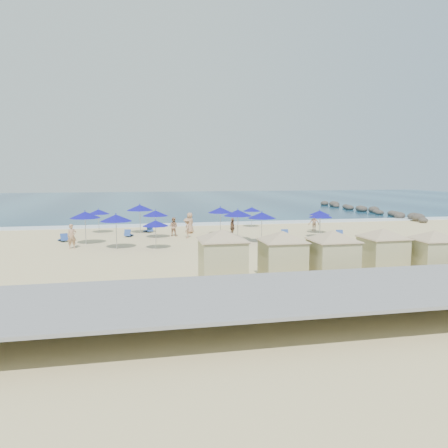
% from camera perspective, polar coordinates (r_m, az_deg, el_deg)
% --- Properties ---
extents(ground, '(160.00, 160.00, 0.00)m').
position_cam_1_polar(ground, '(31.14, 2.31, -3.33)').
color(ground, beige).
rests_on(ground, ground).
extents(ocean, '(160.00, 80.00, 0.06)m').
position_cam_1_polar(ocean, '(85.23, -6.77, 3.04)').
color(ocean, navy).
rests_on(ocean, ground).
extents(surf_line, '(160.00, 2.50, 0.08)m').
position_cam_1_polar(surf_line, '(46.16, -2.39, 0.01)').
color(surf_line, white).
rests_on(surf_line, ground).
extents(seawall, '(160.00, 6.10, 1.22)m').
position_cam_1_polar(seawall, '(18.52, 12.69, -8.42)').
color(seawall, gray).
rests_on(seawall, ground).
extents(rock_jetty, '(2.56, 26.66, 0.96)m').
position_cam_1_polar(rock_jetty, '(63.28, 18.09, 1.79)').
color(rock_jetty, '#332E2A').
rests_on(rock_jetty, ground).
extents(trash_bin, '(0.96, 0.96, 0.85)m').
position_cam_1_polar(trash_bin, '(30.14, 13.35, -3.03)').
color(trash_bin, black).
rests_on(trash_bin, ground).
extents(cabana_0, '(4.71, 4.71, 2.95)m').
position_cam_1_polar(cabana_0, '(21.48, -0.20, -3.32)').
color(cabana_0, '#BDB581').
rests_on(cabana_0, ground).
extents(cabana_1, '(4.46, 4.46, 2.80)m').
position_cam_1_polar(cabana_1, '(22.11, 7.65, -3.32)').
color(cabana_1, '#BDB581').
rests_on(cabana_1, ground).
extents(cabana_2, '(4.50, 4.50, 2.83)m').
position_cam_1_polar(cabana_2, '(22.61, 14.03, -3.20)').
color(cabana_2, '#BDB581').
rests_on(cabana_2, ground).
extents(cabana_3, '(4.41, 4.41, 2.77)m').
position_cam_1_polar(cabana_3, '(24.64, 20.02, -2.68)').
color(cabana_3, '#BDB581').
rests_on(cabana_3, ground).
extents(cabana_4, '(4.29, 4.29, 2.69)m').
position_cam_1_polar(cabana_4, '(25.32, 25.70, -2.79)').
color(cabana_4, '#BDB581').
rests_on(cabana_4, ground).
extents(umbrella_0, '(2.29, 2.29, 2.61)m').
position_cam_1_polar(umbrella_0, '(34.60, -17.70, 1.15)').
color(umbrella_0, '#A5A8AD').
rests_on(umbrella_0, ground).
extents(umbrella_1, '(2.27, 2.27, 2.59)m').
position_cam_1_polar(umbrella_1, '(31.87, -13.93, 0.78)').
color(umbrella_1, '#A5A8AD').
rests_on(umbrella_1, ground).
extents(umbrella_2, '(1.97, 1.97, 2.24)m').
position_cam_1_polar(umbrella_2, '(40.84, -16.08, 1.55)').
color(umbrella_2, '#A5A8AD').
rests_on(umbrella_2, ground).
extents(umbrella_3, '(1.89, 1.89, 2.15)m').
position_cam_1_polar(umbrella_3, '(31.31, -8.93, 0.09)').
color(umbrella_3, '#A5A8AD').
rests_on(umbrella_3, ground).
extents(umbrella_4, '(2.36, 2.36, 2.69)m').
position_cam_1_polar(umbrella_4, '(39.69, -10.94, 2.12)').
color(umbrella_4, '#A5A8AD').
rests_on(umbrella_4, ground).
extents(umbrella_5, '(2.13, 2.13, 2.42)m').
position_cam_1_polar(umbrella_5, '(36.51, -8.95, 1.40)').
color(umbrella_5, '#A5A8AD').
rests_on(umbrella_5, ground).
extents(umbrella_6, '(2.30, 2.30, 2.61)m').
position_cam_1_polar(umbrella_6, '(34.61, 1.83, 1.47)').
color(umbrella_6, '#A5A8AD').
rests_on(umbrella_6, ground).
extents(umbrella_7, '(2.21, 2.21, 2.51)m').
position_cam_1_polar(umbrella_7, '(38.15, -0.47, 1.83)').
color(umbrella_7, '#A5A8AD').
rests_on(umbrella_7, ground).
extents(umbrella_8, '(2.20, 2.20, 2.50)m').
position_cam_1_polar(umbrella_8, '(33.75, 4.96, 1.14)').
color(umbrella_8, '#A5A8AD').
rests_on(umbrella_8, ground).
extents(umbrella_9, '(1.82, 1.82, 2.07)m').
position_cam_1_polar(umbrella_9, '(43.69, 3.65, 1.93)').
color(umbrella_9, '#A5A8AD').
rests_on(umbrella_9, ground).
extents(umbrella_10, '(1.89, 1.89, 2.15)m').
position_cam_1_polar(umbrella_10, '(39.97, 12.38, 1.44)').
color(umbrella_10, '#A5A8AD').
rests_on(umbrella_10, ground).
extents(umbrella_11, '(1.97, 1.97, 2.24)m').
position_cam_1_polar(umbrella_11, '(37.17, 12.49, 1.17)').
color(umbrella_11, '#A5A8AD').
rests_on(umbrella_11, ground).
extents(beach_chair_0, '(0.99, 1.38, 0.69)m').
position_cam_1_polar(beach_chair_0, '(36.86, -20.26, -1.80)').
color(beach_chair_0, '#274691').
rests_on(beach_chair_0, ground).
extents(beach_chair_1, '(0.84, 1.31, 0.67)m').
position_cam_1_polar(beach_chair_1, '(38.08, -12.37, -1.29)').
color(beach_chair_1, '#274691').
rests_on(beach_chair_1, ground).
extents(beach_chair_2, '(0.90, 1.32, 0.66)m').
position_cam_1_polar(beach_chair_2, '(40.58, -9.81, -0.74)').
color(beach_chair_2, '#274691').
rests_on(beach_chair_2, ground).
extents(beach_chair_3, '(0.97, 1.52, 0.77)m').
position_cam_1_polar(beach_chair_3, '(31.31, 1.45, -2.78)').
color(beach_chair_3, '#274691').
rests_on(beach_chair_3, ground).
extents(beach_chair_4, '(0.62, 1.32, 0.72)m').
position_cam_1_polar(beach_chair_4, '(37.27, 7.79, -1.34)').
color(beach_chair_4, '#274691').
rests_on(beach_chair_4, ground).
extents(beach_chair_5, '(0.87, 1.37, 0.70)m').
position_cam_1_polar(beach_chair_5, '(37.97, 14.74, -1.36)').
color(beach_chair_5, '#274691').
rests_on(beach_chair_5, ground).
extents(beachgoer_0, '(0.75, 0.62, 1.78)m').
position_cam_1_polar(beachgoer_0, '(33.18, -19.25, -1.53)').
color(beachgoer_0, tan).
rests_on(beachgoer_0, ground).
extents(beachgoer_1, '(0.98, 0.90, 1.62)m').
position_cam_1_polar(beachgoer_1, '(37.85, -6.62, -0.34)').
color(beachgoer_1, tan).
rests_on(beachgoer_1, ground).
extents(beachgoer_2, '(0.46, 1.02, 1.72)m').
position_cam_1_polar(beachgoer_2, '(36.21, 1.11, -0.54)').
color(beachgoer_2, tan).
rests_on(beachgoer_2, ground).
extents(beachgoer_3, '(1.23, 1.14, 1.66)m').
position_cam_1_polar(beachgoer_3, '(41.55, 11.67, 0.22)').
color(beachgoer_3, tan).
rests_on(beachgoer_3, ground).
extents(beachgoer_4, '(1.08, 1.06, 1.88)m').
position_cam_1_polar(beachgoer_4, '(39.34, -4.47, 0.14)').
color(beachgoer_4, tan).
rests_on(beachgoer_4, ground).
extents(beachgoer_5, '(0.85, 1.19, 1.66)m').
position_cam_1_polar(beachgoer_5, '(36.58, -4.88, -0.53)').
color(beachgoer_5, tan).
rests_on(beachgoer_5, ground).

